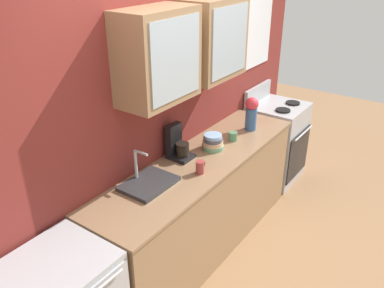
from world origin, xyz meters
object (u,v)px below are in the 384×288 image
object	(u,v)px
cup_near_sink	(200,167)
coffee_maker	(178,145)
bowl_stack	(213,142)
vase	(251,112)
sink_faucet	(148,182)
stove_range	(275,141)
cup_near_bowls	(233,136)

from	to	relation	value
cup_near_sink	coffee_maker	world-z (taller)	coffee_maker
bowl_stack	vase	distance (m)	0.57
bowl_stack	cup_near_sink	size ratio (longest dim) A/B	1.80
bowl_stack	sink_faucet	bearing A→B (deg)	175.01
sink_faucet	bowl_stack	bearing A→B (deg)	-4.99
stove_range	cup_near_bowls	distance (m)	1.18
sink_faucet	cup_near_sink	world-z (taller)	sink_faucet
stove_range	sink_faucet	size ratio (longest dim) A/B	2.73
vase	cup_near_sink	xyz separation A→B (m)	(-0.97, -0.07, -0.12)
stove_range	cup_near_bowls	bearing A→B (deg)	-178.52
stove_range	vase	size ratio (longest dim) A/B	3.36
vase	cup_near_sink	world-z (taller)	vase
stove_range	coffee_maker	bearing A→B (deg)	173.42
sink_faucet	coffee_maker	xyz separation A→B (m)	(0.48, 0.09, 0.09)
cup_near_bowls	coffee_maker	bearing A→B (deg)	158.68
sink_faucet	cup_near_bowls	world-z (taller)	sink_faucet
coffee_maker	cup_near_sink	bearing A→B (deg)	-110.10
sink_faucet	coffee_maker	bearing A→B (deg)	10.43
sink_faucet	coffee_maker	distance (m)	0.50
vase	cup_near_bowls	size ratio (longest dim) A/B	2.85
sink_faucet	cup_near_bowls	distance (m)	1.04
vase	cup_near_bowls	distance (m)	0.34
bowl_stack	cup_near_sink	bearing A→B (deg)	-160.31
sink_faucet	cup_near_bowls	bearing A→B (deg)	-7.00
sink_faucet	stove_range	bearing A→B (deg)	-2.69
cup_near_sink	coffee_maker	xyz separation A→B (m)	(0.11, 0.30, 0.06)
bowl_stack	cup_near_bowls	distance (m)	0.26
stove_range	bowl_stack	size ratio (longest dim) A/B	5.72
stove_range	vase	distance (m)	0.99
stove_range	cup_near_sink	xyz separation A→B (m)	(-1.74, -0.12, 0.50)
sink_faucet	cup_near_sink	xyz separation A→B (m)	(0.37, -0.22, 0.03)
sink_faucet	vase	size ratio (longest dim) A/B	1.23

